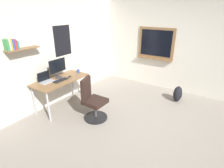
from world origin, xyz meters
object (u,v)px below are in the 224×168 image
at_px(office_chair, 92,102).
at_px(backpack, 178,94).
at_px(keyboard, 61,80).
at_px(desk, 61,82).
at_px(coffee_mug, 78,71).
at_px(computer_mouse, 70,76).
at_px(laptop, 46,80).
at_px(monitor_primary, 58,67).

xyz_separation_m(office_chair, backpack, (1.87, -1.36, -0.20)).
xyz_separation_m(keyboard, backpack, (1.95, -2.23, -0.54)).
height_order(desk, backpack, desk).
bearing_deg(coffee_mug, desk, 177.10).
relative_size(office_chair, backpack, 2.26).
relative_size(keyboard, computer_mouse, 3.56).
height_order(laptop, keyboard, laptop).
xyz_separation_m(office_chair, monitor_primary, (0.02, 1.06, 0.60)).
bearing_deg(keyboard, computer_mouse, 0.00).
bearing_deg(desk, computer_mouse, -20.40).
relative_size(laptop, computer_mouse, 2.98).
xyz_separation_m(computer_mouse, backpack, (1.67, -2.23, -0.55)).
distance_m(monitor_primary, coffee_mug, 0.60).
bearing_deg(laptop, keyboard, -44.20).
height_order(monitor_primary, computer_mouse, monitor_primary).
distance_m(computer_mouse, backpack, 2.84).
relative_size(office_chair, computer_mouse, 9.13).
height_order(monitor_primary, keyboard, monitor_primary).
distance_m(computer_mouse, coffee_mug, 0.37).
distance_m(laptop, backpack, 3.34).
bearing_deg(coffee_mug, laptop, 168.44).
bearing_deg(keyboard, office_chair, -84.97).
bearing_deg(keyboard, backpack, -48.83).
relative_size(desk, computer_mouse, 12.96).
relative_size(laptop, monitor_primary, 0.67).
bearing_deg(keyboard, laptop, 135.80).
distance_m(desk, computer_mouse, 0.25).
relative_size(laptop, coffee_mug, 3.37).
bearing_deg(backpack, keyboard, 131.17).
bearing_deg(coffee_mug, backpack, -60.13).
bearing_deg(office_chair, keyboard, 95.03).
relative_size(computer_mouse, backpack, 0.25).
xyz_separation_m(monitor_primary, backpack, (1.85, -2.41, -0.80)).
height_order(computer_mouse, backpack, computer_mouse).
height_order(desk, laptop, laptop).
height_order(laptop, computer_mouse, laptop).
bearing_deg(backpack, monitor_primary, 127.49).
relative_size(desk, keyboard, 3.64).
bearing_deg(computer_mouse, laptop, 156.03).
xyz_separation_m(laptop, coffee_mug, (0.88, -0.18, -0.01)).
bearing_deg(office_chair, backpack, -35.86).
xyz_separation_m(laptop, computer_mouse, (0.52, -0.23, -0.04)).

